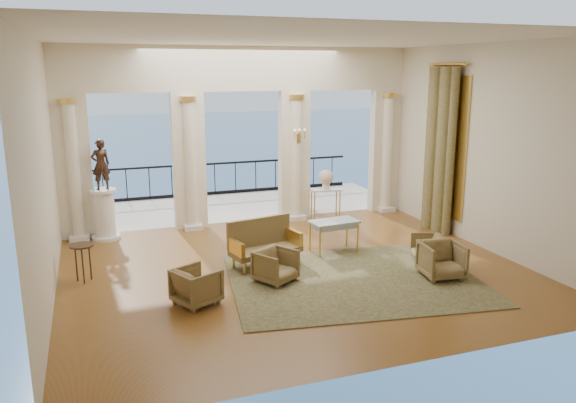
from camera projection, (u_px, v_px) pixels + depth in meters
name	position (u px, v px, depth m)	size (l,w,h in m)	color
floor	(295.00, 270.00, 11.30)	(9.00, 9.00, 0.00)	#4D230D
room_walls	(318.00, 133.00, 9.61)	(9.00, 9.00, 9.00)	beige
arcade	(243.00, 124.00, 14.21)	(9.00, 0.56, 4.50)	#EEE2C4
terrace	(227.00, 207.00, 16.63)	(10.00, 3.60, 0.10)	#B2A696
balustrade	(215.00, 182.00, 17.99)	(9.00, 0.06, 1.03)	black
palm_tree	(282.00, 64.00, 17.06)	(2.00, 2.00, 4.50)	#4C3823
sea	(122.00, 153.00, 67.66)	(160.00, 160.00, 0.00)	#2F558D
curtain	(439.00, 150.00, 13.61)	(0.33, 1.40, 4.09)	#4D4C26
window_frame	(446.00, 147.00, 13.65)	(0.04, 1.60, 3.40)	gold
wall_sconce	(299.00, 137.00, 14.46)	(0.30, 0.11, 0.33)	gold
rug	(354.00, 279.00, 10.77)	(4.70, 3.66, 0.02)	#2C341B
armchair_a	(276.00, 264.00, 10.60)	(0.67, 0.63, 0.69)	#4F411F
armchair_b	(442.00, 259.00, 10.81)	(0.75, 0.70, 0.77)	#4F411F
armchair_c	(427.00, 247.00, 11.74)	(0.60, 0.57, 0.62)	#4F411F
armchair_d	(196.00, 284.00, 9.61)	(0.68, 0.64, 0.70)	#4F411F
settee	(263.00, 242.00, 11.51)	(1.56, 0.93, 0.96)	#4F411F
game_table	(334.00, 224.00, 12.28)	(1.08, 0.66, 0.71)	#91A7B2
pedestal	(105.00, 215.00, 13.23)	(0.66, 0.66, 1.21)	silver
statue	(101.00, 165.00, 12.95)	(0.43, 0.28, 1.17)	#311F16
console_table	(326.00, 194.00, 15.12)	(0.88, 0.49, 0.79)	silver
urn	(326.00, 178.00, 15.02)	(0.40, 0.40, 0.54)	white
side_table	(82.00, 250.00, 10.55)	(0.45, 0.45, 0.73)	black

